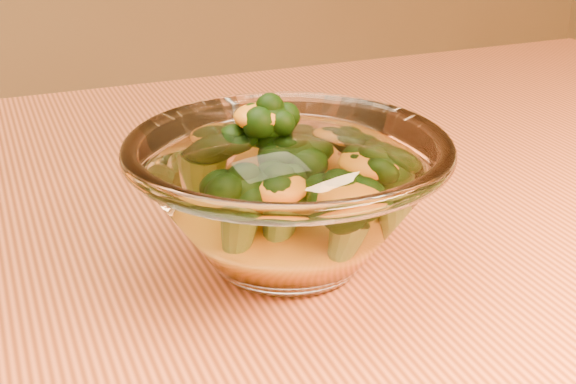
{
  "coord_description": "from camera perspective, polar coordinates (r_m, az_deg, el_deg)",
  "views": [
    {
      "loc": [
        -0.1,
        -0.39,
        0.98
      ],
      "look_at": [
        0.05,
        -0.01,
        0.8
      ],
      "focal_mm": 50.0,
      "sensor_mm": 36.0,
      "label": 1
    }
  ],
  "objects": [
    {
      "name": "glass_bowl",
      "position": [
        0.46,
        -0.0,
        -0.46
      ],
      "size": [
        0.18,
        0.18,
        0.08
      ],
      "color": "white",
      "rests_on": "table"
    },
    {
      "name": "broccoli_heap",
      "position": [
        0.46,
        -0.17,
        1.0
      ],
      "size": [
        0.12,
        0.13,
        0.07
      ],
      "color": "black",
      "rests_on": "cheese_sauce"
    },
    {
      "name": "cheese_sauce",
      "position": [
        0.46,
        -0.0,
        -2.41
      ],
      "size": [
        0.09,
        0.09,
        0.03
      ],
      "primitive_type": "ellipsoid",
      "color": "orange",
      "rests_on": "glass_bowl"
    }
  ]
}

